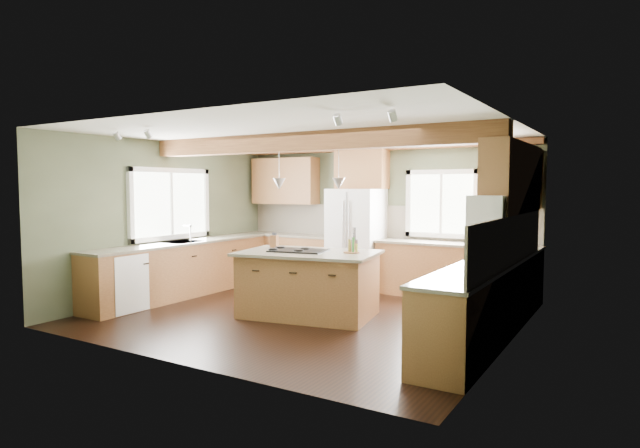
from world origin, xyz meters
The scene contains 37 objects.
floor centered at (0.00, 0.00, 0.00)m, with size 5.60×5.60×0.00m, color black.
ceiling centered at (0.00, 0.00, 2.60)m, with size 5.60×5.60×0.00m, color silver.
wall_back centered at (0.00, 2.50, 1.30)m, with size 5.60×5.60×0.00m, color #414934.
wall_left centered at (-2.80, 0.00, 1.30)m, with size 5.00×5.00×0.00m, color #414934.
wall_right centered at (2.80, 0.00, 1.30)m, with size 5.00×5.00×0.00m, color #414934.
ceiling_beam centered at (0.00, -0.04, 2.47)m, with size 5.55×0.26×0.26m, color #4C2715.
soffit_trim centered at (0.00, 2.40, 2.54)m, with size 5.55×0.20×0.10m, color #4C2715.
backsplash_back centered at (0.00, 2.48, 1.21)m, with size 5.58×0.03×0.58m, color brown.
backsplash_right centered at (2.78, 0.05, 1.21)m, with size 0.03×3.70×0.58m, color brown.
base_cab_back_left centered at (-1.79, 2.20, 0.44)m, with size 2.02×0.60×0.88m, color brown.
counter_back_left centered at (-1.79, 2.20, 0.90)m, with size 2.06×0.64×0.04m, color #463F33.
base_cab_back_right centered at (1.49, 2.20, 0.44)m, with size 2.62×0.60×0.88m, color brown.
counter_back_right centered at (1.49, 2.20, 0.90)m, with size 2.66×0.64×0.04m, color #463F33.
base_cab_left centered at (-2.50, 0.05, 0.44)m, with size 0.60×3.70×0.88m, color brown.
counter_left centered at (-2.50, 0.05, 0.90)m, with size 0.64×3.74×0.04m, color #463F33.
base_cab_right centered at (2.50, 0.05, 0.44)m, with size 0.60×3.70×0.88m, color brown.
counter_right centered at (2.50, 0.05, 0.90)m, with size 0.64×3.74×0.04m, color #463F33.
upper_cab_back_left centered at (-1.99, 2.33, 1.95)m, with size 1.40×0.35×0.90m, color brown.
upper_cab_over_fridge centered at (-0.30, 2.33, 2.15)m, with size 0.96×0.35×0.70m, color brown.
upper_cab_right centered at (2.62, 0.90, 1.95)m, with size 0.35×2.20×0.90m, color brown.
upper_cab_back_corner centered at (2.30, 2.33, 1.95)m, with size 0.90×0.35×0.90m, color brown.
window_left centered at (-2.78, 0.05, 1.55)m, with size 0.04×1.60×1.05m, color white.
window_back centered at (1.15, 2.48, 1.55)m, with size 1.10×0.04×1.00m, color white.
sink centered at (-2.50, 0.05, 0.91)m, with size 0.50×0.65×0.03m, color #262628.
faucet centered at (-2.32, 0.05, 1.05)m, with size 0.02×0.02×0.28m, color #B2B2B7.
dishwasher centered at (-2.49, -1.25, 0.43)m, with size 0.60×0.60×0.84m, color white.
oven centered at (2.49, -1.25, 0.43)m, with size 0.60×0.72×0.84m, color white.
microwave centered at (2.58, -0.05, 1.55)m, with size 0.40×0.70×0.38m, color white.
pendant_left centered at (-0.39, -0.12, 1.88)m, with size 0.18×0.18×0.16m, color #B2B2B7.
pendant_right centered at (0.49, 0.05, 1.88)m, with size 0.18×0.18×0.16m, color #B2B2B7.
refrigerator centered at (-0.30, 2.12, 0.90)m, with size 0.90×0.74×1.80m, color silver.
island centered at (0.05, -0.04, 0.44)m, with size 1.80×1.10×0.88m, color olive.
island_top centered at (0.05, -0.04, 0.90)m, with size 1.92×1.22×0.04m, color #463F33.
cooktop centered at (-0.10, -0.06, 0.93)m, with size 0.78×0.52×0.02m, color black.
knife_block centered at (-0.68, 0.15, 1.01)m, with size 0.11×0.08×0.18m, color brown.
utensil_crock centered at (0.50, 0.49, 0.99)m, with size 0.11×0.11×0.15m, color #474039.
bottle_tray centered at (0.64, 0.16, 1.02)m, with size 0.23×0.23×0.21m, color brown, non-canonical shape.
Camera 1 is at (4.08, -6.39, 1.84)m, focal length 30.00 mm.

